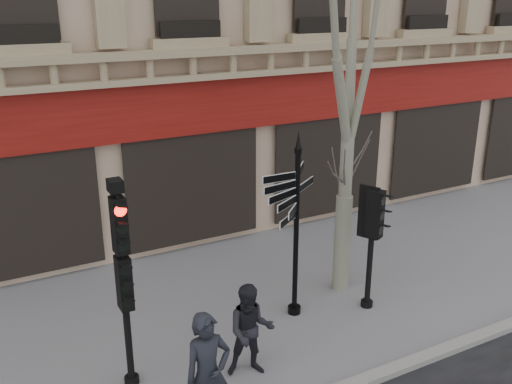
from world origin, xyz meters
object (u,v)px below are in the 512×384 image
at_px(traffic_signal_main, 122,261).
at_px(pedestrian_a, 208,375).
at_px(pedestrian_b, 251,331).
at_px(traffic_signal_secondary, 372,227).
at_px(plane_tree, 355,11).
at_px(fingerpost, 297,195).

xyz_separation_m(traffic_signal_main, pedestrian_a, (0.71, -1.57, -1.27)).
distance_m(traffic_signal_main, pedestrian_a, 2.15).
bearing_deg(pedestrian_a, pedestrian_b, 36.84).
height_order(traffic_signal_secondary, plane_tree, plane_tree).
relative_size(traffic_signal_secondary, pedestrian_b, 1.54).
xyz_separation_m(traffic_signal_secondary, pedestrian_b, (-3.12, -0.80, -0.95)).
distance_m(fingerpost, plane_tree, 3.58).
distance_m(fingerpost, traffic_signal_secondary, 1.71).
bearing_deg(traffic_signal_main, pedestrian_b, -20.89).
relative_size(pedestrian_a, pedestrian_b, 1.17).
bearing_deg(fingerpost, plane_tree, -7.64).
relative_size(fingerpost, traffic_signal_main, 1.06).
xyz_separation_m(traffic_signal_main, pedestrian_b, (1.86, -0.68, -1.41)).
xyz_separation_m(traffic_signal_main, plane_tree, (4.96, 1.02, 3.54)).
xyz_separation_m(pedestrian_a, pedestrian_b, (1.16, 0.89, -0.14)).
height_order(fingerpost, plane_tree, plane_tree).
relative_size(traffic_signal_main, pedestrian_a, 1.84).
xyz_separation_m(fingerpost, pedestrian_b, (-1.66, -1.28, -1.70)).
xyz_separation_m(plane_tree, pedestrian_b, (-3.10, -1.70, -4.95)).
bearing_deg(pedestrian_a, fingerpost, 36.80).
bearing_deg(plane_tree, traffic_signal_secondary, -88.57).
bearing_deg(plane_tree, fingerpost, -163.74).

